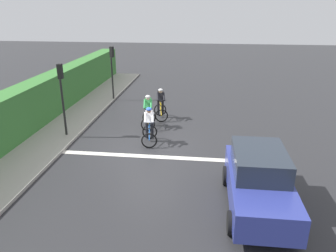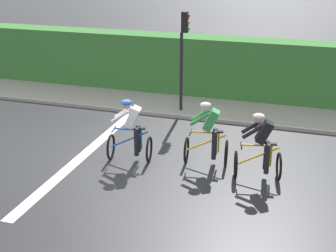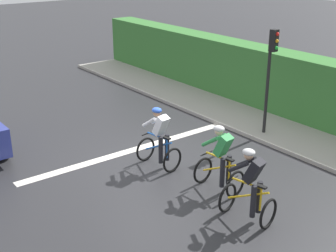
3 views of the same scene
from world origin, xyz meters
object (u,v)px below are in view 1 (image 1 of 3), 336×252
object	(u,v)px
cyclist_lead	(161,104)
cyclist_second	(148,112)
cyclist_mid	(149,126)
traffic_light_near_crossing	(62,90)
car_navy	(259,181)
traffic_light_far_junction	(112,65)

from	to	relation	value
cyclist_lead	cyclist_second	xyz separation A→B (m)	(-0.42, -1.35, 0.00)
cyclist_mid	traffic_light_near_crossing	size ratio (longest dim) A/B	0.50
cyclist_lead	cyclist_second	distance (m)	1.41
cyclist_second	car_navy	bearing A→B (deg)	-54.96
cyclist_mid	traffic_light_far_junction	world-z (taller)	traffic_light_far_junction
car_navy	traffic_light_far_junction	size ratio (longest dim) A/B	1.23
cyclist_second	cyclist_mid	world-z (taller)	same
cyclist_lead	car_navy	bearing A→B (deg)	-62.45
cyclist_second	traffic_light_far_junction	world-z (taller)	traffic_light_far_junction
cyclist_mid	traffic_light_far_junction	bearing A→B (deg)	117.81
cyclist_mid	traffic_light_near_crossing	world-z (taller)	traffic_light_near_crossing
cyclist_mid	traffic_light_far_junction	size ratio (longest dim) A/B	0.50
cyclist_lead	cyclist_mid	world-z (taller)	same
cyclist_lead	cyclist_mid	xyz separation A→B (m)	(-0.03, -3.29, 0.00)
cyclist_second	traffic_light_far_junction	xyz separation A→B (m)	(-3.04, 4.56, 1.43)
traffic_light_far_junction	cyclist_mid	bearing A→B (deg)	-62.19
traffic_light_near_crossing	cyclist_second	bearing A→B (deg)	25.25
car_navy	traffic_light_far_junction	xyz separation A→B (m)	(-7.44, 10.83, 1.35)
cyclist_second	traffic_light_near_crossing	bearing A→B (deg)	-154.75
cyclist_mid	traffic_light_near_crossing	xyz separation A→B (m)	(-3.91, 0.28, 1.43)
car_navy	traffic_light_near_crossing	world-z (taller)	traffic_light_near_crossing
cyclist_mid	car_navy	distance (m)	5.90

